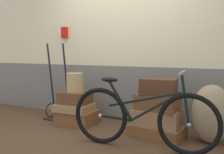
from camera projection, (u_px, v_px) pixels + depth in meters
name	position (u px, v px, depth m)	size (l,w,h in m)	color
ground	(101.00, 134.00, 3.78)	(8.71, 5.20, 0.06)	#513823
station_building	(127.00, 37.00, 4.38)	(6.71, 0.74, 2.79)	slate
suitcase_0	(77.00, 117.00, 4.24)	(0.59, 0.49, 0.21)	brown
suitcase_1	(74.00, 107.00, 4.19)	(0.56, 0.46, 0.12)	#9E754C
suitcase_2	(75.00, 98.00, 4.19)	(0.46, 0.38, 0.19)	brown
suitcase_3	(157.00, 131.00, 3.58)	(0.72, 0.44, 0.16)	brown
suitcase_4	(157.00, 117.00, 3.60)	(0.62, 0.43, 0.22)	#9E754C
suitcase_5	(157.00, 102.00, 3.54)	(0.56, 0.34, 0.21)	brown
suitcase_6	(159.00, 87.00, 3.52)	(0.47, 0.32, 0.22)	#4C2D19
wicker_basket	(75.00, 82.00, 4.18)	(0.27, 0.27, 0.30)	tan
luggage_trolley	(58.00, 100.00, 4.54)	(0.42, 0.34, 1.30)	black
burlap_sack	(212.00, 114.00, 3.32)	(0.51, 0.43, 0.75)	#9E8966
bicycle	(141.00, 118.00, 3.10)	(1.79, 0.46, 0.95)	black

